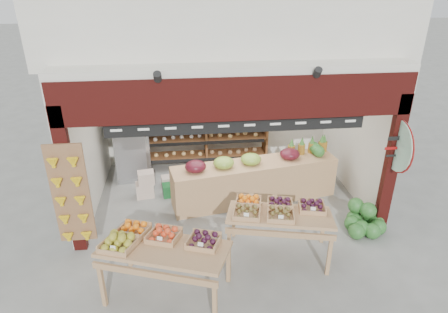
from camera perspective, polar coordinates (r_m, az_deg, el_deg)
ground at (r=8.34m, az=0.68°, el=-7.10°), size 60.00×60.00×0.00m
banana_board at (r=6.96m, az=-21.04°, el=-5.46°), size 0.60×0.15×1.80m
gift_sign at (r=7.38m, az=23.64°, el=1.41°), size 0.04×0.93×0.92m
back_shelving at (r=9.42m, az=-2.67°, el=4.87°), size 2.95×0.48×1.83m
refrigerator at (r=9.28m, az=-13.07°, el=2.74°), size 0.83×0.83×1.99m
cardboard_stack at (r=8.76m, az=-9.64°, el=-4.08°), size 0.96×0.70×0.59m
mid_counter at (r=8.35m, az=4.34°, el=-3.31°), size 3.51×1.26×1.08m
display_table_left at (r=6.01m, az=-9.22°, el=-12.15°), size 2.01×1.52×1.12m
display_table_right at (r=6.70m, az=7.41°, el=-7.79°), size 1.88×1.31×1.08m
watermelon_pile at (r=7.98m, az=19.44°, el=-8.70°), size 0.81×0.75×0.57m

